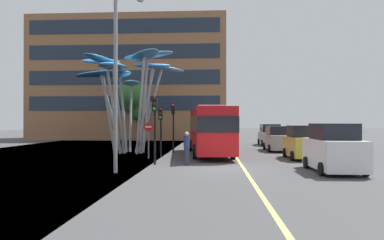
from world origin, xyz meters
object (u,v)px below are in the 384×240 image
at_px(red_bus, 210,128).
at_px(traffic_light_kerb_far, 161,121).
at_px(car_side_street, 270,135).
at_px(pedestrian, 187,148).
at_px(traffic_light_island_mid, 173,117).
at_px(car_parked_near, 333,149).
at_px(car_parked_far, 278,139).
at_px(street_lamp, 122,60).
at_px(no_entry_sign, 149,134).
at_px(traffic_light_kerb_near, 155,116).
at_px(leaf_sculpture, 130,73).
at_px(car_parked_mid, 303,143).

relative_size(red_bus, traffic_light_kerb_far, 3.24).
xyz_separation_m(car_side_street, pedestrian, (-7.23, -17.29, -0.08)).
bearing_deg(traffic_light_island_mid, red_bus, -32.47).
height_order(red_bus, car_parked_near, red_bus).
distance_m(traffic_light_kerb_far, car_parked_far, 10.71).
relative_size(traffic_light_island_mid, pedestrian, 2.07).
height_order(traffic_light_kerb_far, car_side_street, traffic_light_kerb_far).
height_order(traffic_light_kerb_far, street_lamp, street_lamp).
bearing_deg(car_parked_far, no_entry_sign, -144.43).
relative_size(traffic_light_kerb_near, pedestrian, 2.06).
height_order(pedestrian, no_entry_sign, no_entry_sign).
bearing_deg(car_parked_near, car_side_street, 89.67).
xyz_separation_m(car_side_street, street_lamp, (-10.02, -20.56, 4.25)).
xyz_separation_m(red_bus, street_lamp, (-4.00, -9.34, 3.32)).
distance_m(car_parked_near, car_side_street, 19.68).
xyz_separation_m(red_bus, traffic_light_island_mid, (-2.83, 1.80, 0.80)).
relative_size(traffic_light_island_mid, car_side_street, 0.84).
distance_m(car_parked_far, street_lamp, 17.02).
xyz_separation_m(traffic_light_kerb_near, street_lamp, (-1.02, -3.21, 2.53)).
xyz_separation_m(traffic_light_island_mid, car_parked_near, (8.73, -10.27, -1.65)).
height_order(red_bus, pedestrian, red_bus).
distance_m(leaf_sculpture, car_parked_mid, 13.79).
relative_size(red_bus, leaf_sculpture, 1.17).
bearing_deg(car_parked_near, traffic_light_kerb_near, 165.27).
bearing_deg(street_lamp, no_entry_sign, 89.47).
height_order(leaf_sculpture, street_lamp, street_lamp).
height_order(leaf_sculpture, car_parked_far, leaf_sculpture).
bearing_deg(no_entry_sign, red_bus, 34.52).
bearing_deg(traffic_light_island_mid, car_parked_mid, -25.50).
xyz_separation_m(traffic_light_kerb_near, car_parked_near, (8.89, -2.34, -1.64)).
distance_m(traffic_light_kerb_far, car_parked_mid, 9.41).
height_order(red_bus, traffic_light_kerb_far, red_bus).
relative_size(car_parked_near, pedestrian, 2.30).
xyz_separation_m(car_parked_far, no_entry_sign, (-9.49, -6.79, 0.61)).
bearing_deg(pedestrian, no_entry_sign, 128.97).
relative_size(car_parked_far, pedestrian, 2.52).
xyz_separation_m(leaf_sculpture, car_parked_far, (11.70, 2.50, -5.19)).
distance_m(traffic_light_island_mid, car_side_street, 13.03).
xyz_separation_m(traffic_light_kerb_far, car_parked_mid, (9.28, -0.61, -1.41)).
xyz_separation_m(car_parked_near, car_side_street, (0.11, 19.68, -0.08)).
distance_m(car_parked_near, car_parked_mid, 6.06).
distance_m(leaf_sculpture, traffic_light_kerb_far, 5.80).
bearing_deg(car_parked_near, red_bus, 124.87).
relative_size(leaf_sculpture, car_parked_far, 2.01).
relative_size(traffic_light_kerb_near, street_lamp, 0.45).
relative_size(traffic_light_kerb_far, traffic_light_island_mid, 0.88).
bearing_deg(car_parked_far, car_side_street, 86.25).
bearing_deg(traffic_light_island_mid, car_parked_near, -49.62).
relative_size(car_parked_near, car_parked_mid, 1.07).
relative_size(traffic_light_island_mid, car_parked_mid, 0.97).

